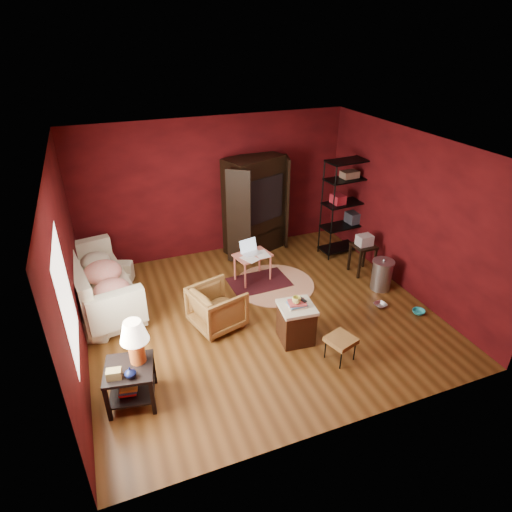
{
  "coord_description": "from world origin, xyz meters",
  "views": [
    {
      "loc": [
        -2.18,
        -5.45,
        4.29
      ],
      "look_at": [
        0.0,
        0.2,
        1.0
      ],
      "focal_mm": 30.0,
      "sensor_mm": 36.0,
      "label": 1
    }
  ],
  "objects": [
    {
      "name": "laptop_desk",
      "position": [
        0.26,
        1.06,
        0.49
      ],
      "size": [
        0.73,
        0.62,
        0.8
      ],
      "rotation": [
        0.0,
        0.0,
        0.22
      ],
      "color": "#E27867",
      "rests_on": "ground"
    },
    {
      "name": "trash_can",
      "position": [
        2.35,
        -0.07,
        0.29
      ],
      "size": [
        0.48,
        0.48,
        0.62
      ],
      "rotation": [
        0.0,
        0.0,
        -0.26
      ],
      "color": "#9A9BA1",
      "rests_on": "ground"
    },
    {
      "name": "rug_oriental",
      "position": [
        0.34,
        0.91,
        0.01
      ],
      "size": [
        1.13,
        0.77,
        0.01
      ],
      "rotation": [
        0.0,
        0.0,
        0.03
      ],
      "color": "#51151E",
      "rests_on": "ground"
    },
    {
      "name": "footstool",
      "position": [
        0.66,
        -1.44,
        0.33
      ],
      "size": [
        0.46,
        0.46,
        0.38
      ],
      "rotation": [
        0.0,
        0.0,
        0.31
      ],
      "color": "black",
      "rests_on": "ground"
    },
    {
      "name": "side_table",
      "position": [
        -2.15,
        -1.13,
        0.7
      ],
      "size": [
        0.69,
        0.69,
        1.17
      ],
      "rotation": [
        0.0,
        0.0,
        -0.18
      ],
      "color": "black",
      "rests_on": "ground"
    },
    {
      "name": "hamper",
      "position": [
        0.26,
        -0.82,
        0.33
      ],
      "size": [
        0.56,
        0.56,
        0.72
      ],
      "rotation": [
        0.0,
        0.0,
        -0.1
      ],
      "color": "#3E1E0E",
      "rests_on": "ground"
    },
    {
      "name": "pet_bowl_steel",
      "position": [
        2.01,
        -0.56,
        0.11
      ],
      "size": [
        0.22,
        0.08,
        0.21
      ],
      "primitive_type": "imported",
      "rotation": [
        0.0,
        0.0,
        0.15
      ],
      "color": "silver",
      "rests_on": "ground"
    },
    {
      "name": "room",
      "position": [
        -0.04,
        -0.01,
        1.4
      ],
      "size": [
        5.54,
        5.04,
        2.84
      ],
      "color": "brown",
      "rests_on": "ground"
    },
    {
      "name": "tv_armoire",
      "position": [
        0.75,
        2.2,
        1.05
      ],
      "size": [
        1.49,
        1.16,
        2.02
      ],
      "rotation": [
        0.0,
        0.0,
        0.35
      ],
      "color": "black",
      "rests_on": "ground"
    },
    {
      "name": "sofa_cushions",
      "position": [
        -2.48,
        1.15,
        0.46
      ],
      "size": [
        1.24,
        2.34,
        0.93
      ],
      "rotation": [
        0.0,
        0.0,
        0.17
      ],
      "color": "silver",
      "rests_on": "sofa"
    },
    {
      "name": "sofa",
      "position": [
        -2.49,
        1.15,
        0.38
      ],
      "size": [
        1.18,
        2.03,
        0.76
      ],
      "primitive_type": "imported",
      "rotation": [
        0.0,
        0.0,
        1.24
      ],
      "color": "silver",
      "rests_on": "ground"
    },
    {
      "name": "pet_bowl_turquoise",
      "position": [
        2.48,
        -0.96,
        0.1
      ],
      "size": [
        0.22,
        0.09,
        0.21
      ],
      "primitive_type": "imported",
      "rotation": [
        0.0,
        0.0,
        -0.14
      ],
      "color": "#28B1BC",
      "rests_on": "ground"
    },
    {
      "name": "wire_shelving",
      "position": [
        2.47,
        1.46,
        1.1
      ],
      "size": [
        1.01,
        0.5,
        2.0
      ],
      "rotation": [
        0.0,
        0.0,
        0.08
      ],
      "color": "black",
      "rests_on": "ground"
    },
    {
      "name": "mug",
      "position": [
        0.23,
        -0.84,
        0.76
      ],
      "size": [
        0.16,
        0.14,
        0.13
      ],
      "primitive_type": "imported",
      "rotation": [
        0.0,
        0.0,
        -0.34
      ],
      "color": "#DDDA6C",
      "rests_on": "hamper"
    },
    {
      "name": "vase",
      "position": [
        -2.21,
        -1.35,
        0.63
      ],
      "size": [
        0.15,
        0.16,
        0.14
      ],
      "primitive_type": "imported",
      "rotation": [
        0.0,
        0.0,
        -0.08
      ],
      "color": "#0B1238",
      "rests_on": "side_table"
    },
    {
      "name": "armchair",
      "position": [
        -0.76,
        -0.05,
        0.38
      ],
      "size": [
        0.87,
        0.9,
        0.76
      ],
      "primitive_type": "imported",
      "rotation": [
        0.0,
        0.0,
        1.84
      ],
      "color": "black",
      "rests_on": "ground"
    },
    {
      "name": "small_stand",
      "position": [
        2.34,
        0.56,
        0.6
      ],
      "size": [
        0.41,
        0.41,
        0.8
      ],
      "rotation": [
        0.0,
        0.0,
        0.02
      ],
      "color": "black",
      "rests_on": "ground"
    },
    {
      "name": "rug_round",
      "position": [
        0.57,
        0.74,
        0.01
      ],
      "size": [
        1.84,
        1.84,
        0.01
      ],
      "rotation": [
        0.0,
        0.0,
        0.27
      ],
      "color": "beige",
      "rests_on": "ground"
    }
  ]
}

